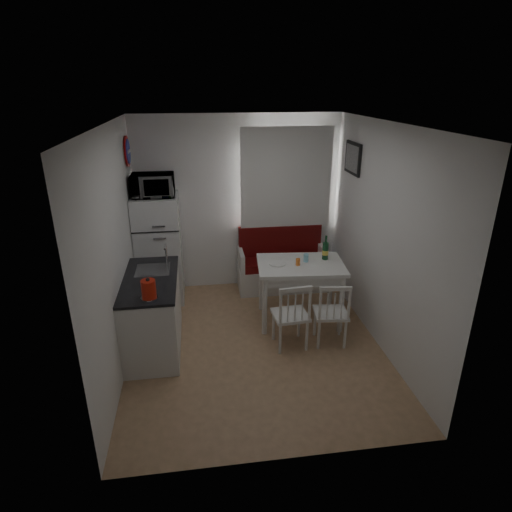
{
  "coord_description": "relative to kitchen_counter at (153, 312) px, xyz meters",
  "views": [
    {
      "loc": [
        -0.62,
        -4.42,
        2.97
      ],
      "look_at": [
        0.09,
        0.5,
        0.96
      ],
      "focal_mm": 30.0,
      "sensor_mm": 36.0,
      "label": 1
    }
  ],
  "objects": [
    {
      "name": "bench",
      "position": [
        1.83,
        1.36,
        -0.14
      ],
      "size": [
        1.34,
        0.52,
        0.96
      ],
      "color": "white",
      "rests_on": "floor"
    },
    {
      "name": "wall_sign",
      "position": [
        -0.27,
        1.29,
        1.69
      ],
      "size": [
        0.03,
        0.4,
        0.4
      ],
      "primitive_type": "cylinder",
      "rotation": [
        0.0,
        1.57,
        0.0
      ],
      "color": "#192A9A",
      "rests_on": "wall_left"
    },
    {
      "name": "fridge",
      "position": [
        0.02,
        1.24,
        0.32
      ],
      "size": [
        0.62,
        0.62,
        1.56
      ],
      "primitive_type": "cube",
      "color": "white",
      "rests_on": "floor"
    },
    {
      "name": "kettle",
      "position": [
        0.05,
        -0.54,
        0.56
      ],
      "size": [
        0.18,
        0.18,
        0.24
      ],
      "primitive_type": "cylinder",
      "color": "red",
      "rests_on": "kitchen_counter"
    },
    {
      "name": "kitchen_counter",
      "position": [
        0.0,
        0.0,
        0.0
      ],
      "size": [
        0.62,
        1.32,
        1.16
      ],
      "color": "white",
      "rests_on": "floor"
    },
    {
      "name": "microwave",
      "position": [
        0.02,
        1.19,
        1.26
      ],
      "size": [
        0.56,
        0.38,
        0.31
      ],
      "primitive_type": "imported",
      "color": "white",
      "rests_on": "fridge"
    },
    {
      "name": "wine_bottle",
      "position": [
        2.22,
        0.44,
        0.53
      ],
      "size": [
        0.08,
        0.08,
        0.32
      ],
      "primitive_type": null,
      "color": "#144022",
      "rests_on": "dining_table"
    },
    {
      "name": "wall_back",
      "position": [
        1.2,
        1.59,
        0.84
      ],
      "size": [
        3.0,
        0.02,
        2.6
      ],
      "primitive_type": "cube",
      "color": "white",
      "rests_on": "floor"
    },
    {
      "name": "chair_left",
      "position": [
        1.62,
        -0.31,
        0.08
      ],
      "size": [
        0.43,
        0.41,
        0.46
      ],
      "rotation": [
        0.0,
        0.0,
        0.07
      ],
      "color": "white",
      "rests_on": "floor"
    },
    {
      "name": "window",
      "position": [
        1.9,
        1.56,
        1.17
      ],
      "size": [
        1.22,
        0.06,
        1.47
      ],
      "primitive_type": "cube",
      "color": "white",
      "rests_on": "wall_back"
    },
    {
      "name": "wall_right",
      "position": [
        2.7,
        -0.16,
        0.84
      ],
      "size": [
        0.02,
        3.5,
        2.6
      ],
      "primitive_type": "cube",
      "color": "white",
      "rests_on": "floor"
    },
    {
      "name": "plate",
      "position": [
        1.57,
        0.36,
        0.38
      ],
      "size": [
        0.22,
        0.22,
        0.02
      ],
      "primitive_type": "cylinder",
      "color": "white",
      "rests_on": "dining_table"
    },
    {
      "name": "dining_table",
      "position": [
        1.87,
        0.34,
        0.28
      ],
      "size": [
        1.17,
        0.87,
        0.83
      ],
      "rotation": [
        0.0,
        0.0,
        -0.09
      ],
      "color": "white",
      "rests_on": "floor"
    },
    {
      "name": "curtain",
      "position": [
        1.9,
        1.49,
        1.22
      ],
      "size": [
        1.35,
        0.02,
        1.5
      ],
      "primitive_type": "cube",
      "color": "white",
      "rests_on": "wall_back"
    },
    {
      "name": "ceiling",
      "position": [
        1.2,
        -0.16,
        2.14
      ],
      "size": [
        3.0,
        3.5,
        0.02
      ],
      "primitive_type": "cube",
      "color": "white",
      "rests_on": "wall_back"
    },
    {
      "name": "picture_frame",
      "position": [
        2.67,
        0.94,
        1.59
      ],
      "size": [
        0.04,
        0.52,
        0.42
      ],
      "primitive_type": "cube",
      "color": "black",
      "rests_on": "wall_right"
    },
    {
      "name": "wall_left",
      "position": [
        -0.3,
        -0.16,
        0.84
      ],
      "size": [
        0.02,
        3.5,
        2.6
      ],
      "primitive_type": "cube",
      "color": "white",
      "rests_on": "floor"
    },
    {
      "name": "chair_right",
      "position": [
        2.12,
        -0.31,
        0.06
      ],
      "size": [
        0.43,
        0.42,
        0.45
      ],
      "rotation": [
        0.0,
        0.0,
        -0.12
      ],
      "color": "white",
      "rests_on": "floor"
    },
    {
      "name": "drinking_glass_orange",
      "position": [
        1.82,
        0.29,
        0.42
      ],
      "size": [
        0.05,
        0.05,
        0.09
      ],
      "primitive_type": "cylinder",
      "color": "orange",
      "rests_on": "dining_table"
    },
    {
      "name": "floor",
      "position": [
        1.2,
        -0.16,
        -0.46
      ],
      "size": [
        3.0,
        3.5,
        0.02
      ],
      "primitive_type": "cube",
      "color": "#9E7A54",
      "rests_on": "ground"
    },
    {
      "name": "wall_front",
      "position": [
        1.2,
        -1.91,
        0.84
      ],
      "size": [
        3.0,
        0.02,
        2.6
      ],
      "primitive_type": "cube",
      "color": "white",
      "rests_on": "floor"
    },
    {
      "name": "drinking_glass_blue",
      "position": [
        1.95,
        0.39,
        0.42
      ],
      "size": [
        0.06,
        0.06,
        0.1
      ],
      "primitive_type": "cylinder",
      "color": "#87CBE5",
      "rests_on": "dining_table"
    }
  ]
}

